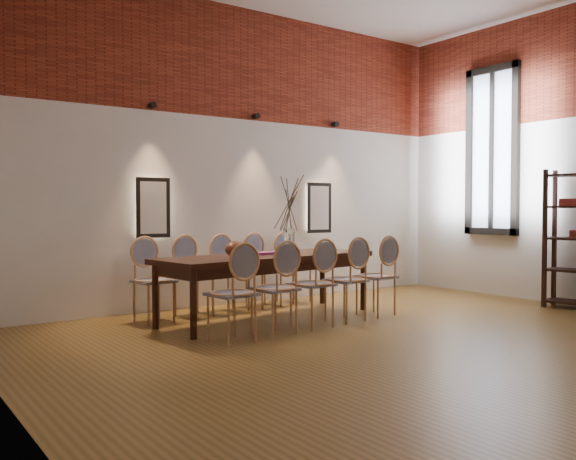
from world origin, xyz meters
TOP-DOWN VIEW (x-y plane):
  - floor at (0.00, 0.00)m, footprint 7.00×7.00m
  - wall_back at (0.00, 3.55)m, footprint 7.00×0.10m
  - wall_left at (-3.55, 0.00)m, footprint 0.10×7.00m
  - brick_band_back at (0.00, 3.48)m, footprint 7.00×0.02m
  - niche_left at (-1.30, 3.45)m, footprint 0.36×0.06m
  - niche_right at (1.30, 3.45)m, footprint 0.36×0.06m
  - spot_fixture_left at (-1.30, 3.42)m, footprint 0.08×0.10m
  - spot_fixture_mid at (0.20, 3.42)m, footprint 0.08×0.10m
  - spot_fixture_right at (1.60, 3.42)m, footprint 0.08×0.10m
  - window_glass at (3.46, 2.00)m, footprint 0.02×0.78m
  - window_frame at (3.44, 2.00)m, footprint 0.08×0.90m
  - window_mullion at (3.44, 2.00)m, footprint 0.06×0.06m
  - dining_table at (-0.36, 2.29)m, footprint 2.83×1.23m
  - chair_near_a at (-1.35, 1.43)m, footprint 0.49×0.49m
  - chair_near_b at (-0.81, 1.50)m, footprint 0.49×0.49m
  - chair_near_c at (-0.26, 1.57)m, footprint 0.49×0.49m
  - chair_near_d at (0.28, 1.64)m, footprint 0.49×0.49m
  - chair_near_e at (0.82, 1.71)m, footprint 0.49×0.49m
  - chair_far_a at (-1.54, 2.86)m, footprint 0.49×0.49m
  - chair_far_b at (-0.99, 2.93)m, footprint 0.49×0.49m
  - chair_far_c at (-0.45, 3.00)m, footprint 0.49×0.49m
  - chair_far_d at (0.09, 3.07)m, footprint 0.49×0.49m
  - chair_far_e at (0.63, 3.14)m, footprint 0.49×0.49m
  - vase at (-0.03, 2.33)m, footprint 0.14×0.14m
  - dried_branches at (-0.03, 2.33)m, footprint 0.50×0.50m
  - bowl at (-0.86, 2.17)m, footprint 0.24×0.24m
  - book at (-0.38, 2.33)m, footprint 0.28×0.21m

SIDE VIEW (x-z plane):
  - floor at x=0.00m, z-range -0.02..0.00m
  - dining_table at x=-0.36m, z-range 0.00..0.75m
  - chair_near_a at x=-1.35m, z-range 0.00..0.94m
  - chair_near_b at x=-0.81m, z-range 0.00..0.94m
  - chair_near_c at x=-0.26m, z-range 0.00..0.94m
  - chair_near_d at x=0.28m, z-range 0.00..0.94m
  - chair_near_e at x=0.82m, z-range 0.00..0.94m
  - chair_far_a at x=-1.54m, z-range 0.00..0.94m
  - chair_far_b at x=-0.99m, z-range 0.00..0.94m
  - chair_far_c at x=-0.45m, z-range 0.00..0.94m
  - chair_far_d at x=0.09m, z-range 0.00..0.94m
  - chair_far_e at x=0.63m, z-range 0.00..0.94m
  - book at x=-0.38m, z-range 0.75..0.78m
  - bowl at x=-0.86m, z-range 0.75..0.93m
  - vase at x=-0.03m, z-range 0.75..1.05m
  - niche_left at x=-1.30m, z-range 0.97..1.63m
  - niche_right at x=1.30m, z-range 0.97..1.63m
  - dried_branches at x=-0.03m, z-range 1.00..1.70m
  - wall_back at x=0.00m, z-range 0.00..4.00m
  - wall_left at x=-3.55m, z-range 0.00..4.00m
  - window_glass at x=3.46m, z-range 0.96..3.34m
  - window_frame at x=3.44m, z-range 0.90..3.40m
  - window_mullion at x=3.44m, z-range 0.95..3.35m
  - spot_fixture_left at x=-1.30m, z-range 2.51..2.59m
  - spot_fixture_mid at x=0.20m, z-range 2.51..2.59m
  - spot_fixture_right at x=1.60m, z-range 2.51..2.59m
  - brick_band_back at x=0.00m, z-range 2.50..4.00m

